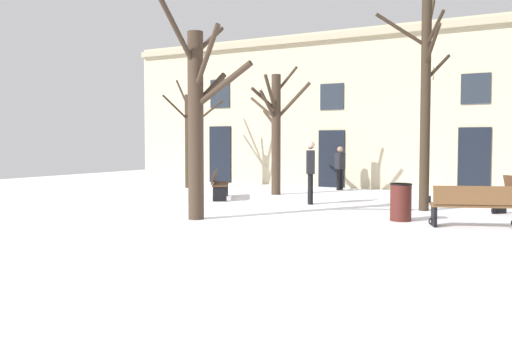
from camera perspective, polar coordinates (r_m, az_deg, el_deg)
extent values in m
plane|color=white|center=(14.61, -3.13, -4.02)|extent=(31.12, 31.12, 0.00)
cube|color=beige|center=(22.00, 8.64, 6.30)|extent=(19.45, 0.40, 6.10)
cube|color=tan|center=(22.10, 8.46, 13.60)|extent=(19.45, 0.30, 0.24)
cube|color=black|center=(24.25, -3.70, 1.72)|extent=(1.09, 0.08, 2.45)
cube|color=#262D38|center=(24.33, -3.72, 7.96)|extent=(0.98, 0.06, 1.24)
cube|color=black|center=(21.86, 7.79, 1.26)|extent=(1.07, 0.08, 2.23)
cube|color=#262D38|center=(21.91, 7.83, 7.60)|extent=(0.96, 0.06, 1.01)
cube|color=black|center=(20.51, 21.56, 1.02)|extent=(1.07, 0.08, 2.28)
cube|color=#262D38|center=(20.58, 21.70, 7.90)|extent=(0.97, 0.06, 1.04)
cylinder|color=#382B1E|center=(15.00, 17.05, 6.55)|extent=(0.25, 0.25, 5.49)
cylinder|color=#382B1E|center=(15.66, 17.51, 14.73)|extent=(0.10, 0.80, 1.12)
cylinder|color=#382B1E|center=(15.78, 18.21, 10.09)|extent=(0.39, 1.52, 0.87)
cylinder|color=#382B1E|center=(14.81, 17.92, 13.71)|extent=(0.65, 0.84, 0.78)
cylinder|color=#382B1E|center=(14.44, 17.72, 12.27)|extent=(0.68, 1.42, 0.78)
cylinder|color=#382B1E|center=(15.08, 14.74, 13.86)|extent=(1.22, 0.72, 0.89)
cylinder|color=#382B1E|center=(21.58, -6.95, 3.05)|extent=(0.29, 0.29, 3.60)
cylinder|color=#382B1E|center=(21.73, -5.30, 7.75)|extent=(1.04, 0.96, 0.96)
cylinder|color=#382B1E|center=(21.33, -8.26, 6.45)|extent=(0.51, 1.09, 0.97)
cylinder|color=#382B1E|center=(22.17, -6.82, 8.05)|extent=(0.61, 1.00, 1.52)
cylinder|color=#382B1E|center=(21.87, -5.95, 6.43)|extent=(0.43, 0.96, 1.27)
cylinder|color=#382B1E|center=(22.06, -7.59, 7.87)|extent=(0.94, 0.48, 1.18)
cylinder|color=#382B1E|center=(21.60, -5.20, 5.85)|extent=(1.18, 0.86, 1.14)
cylinder|color=#423326|center=(12.82, -6.23, 4.62)|extent=(0.36, 0.36, 4.30)
cylinder|color=#423326|center=(12.39, -5.15, 11.46)|extent=(1.17, 0.78, 1.34)
cylinder|color=#423326|center=(12.65, -8.08, 13.96)|extent=(0.28, 1.20, 1.49)
cylinder|color=#423326|center=(12.48, -3.48, 8.81)|extent=(1.53, 0.16, 1.02)
cylinder|color=#423326|center=(13.03, -4.75, 8.34)|extent=(0.54, 0.79, 0.84)
cylinder|color=#423326|center=(13.44, -4.87, 13.24)|extent=(0.16, 1.11, 0.83)
cylinder|color=#423326|center=(18.66, 2.08, 3.75)|extent=(0.31, 0.31, 4.04)
cylinder|color=#423326|center=(19.32, 0.78, 6.46)|extent=(1.43, 0.81, 0.88)
cylinder|color=#423326|center=(18.38, 1.54, 7.88)|extent=(0.12, 0.87, 1.28)
cylinder|color=#423326|center=(18.55, 3.81, 7.19)|extent=(1.24, 0.34, 1.27)
cylinder|color=#423326|center=(18.40, 1.29, 6.67)|extent=(0.29, 0.87, 1.06)
cylinder|color=#423326|center=(18.42, 0.85, 7.39)|extent=(0.55, 1.00, 0.77)
cylinder|color=#423326|center=(19.12, 1.45, 5.40)|extent=(0.88, 0.71, 0.65)
cylinder|color=#423326|center=(18.86, 3.16, 9.36)|extent=(0.66, 0.58, 0.94)
cylinder|color=black|center=(16.94, 17.31, 2.90)|extent=(0.10, 0.10, 3.58)
cylinder|color=black|center=(17.03, 17.22, -2.80)|extent=(0.22, 0.22, 0.20)
cube|color=beige|center=(17.05, 17.42, 9.53)|extent=(0.24, 0.24, 0.36)
cone|color=black|center=(17.07, 17.43, 10.13)|extent=(0.30, 0.30, 0.14)
cylinder|color=#4C1E19|center=(12.98, 14.69, -3.18)|extent=(0.48, 0.48, 0.82)
torus|color=black|center=(12.94, 14.71, -1.31)|extent=(0.50, 0.50, 0.04)
cube|color=black|center=(15.07, 23.78, -3.14)|extent=(0.33, 0.30, 0.48)
torus|color=black|center=(15.00, 23.26, -3.77)|extent=(0.13, 0.15, 0.17)
cube|color=#3D2819|center=(17.39, -3.65, -1.35)|extent=(1.29, 1.75, 0.05)
cube|color=#3D2819|center=(17.38, -4.34, -0.60)|extent=(1.01, 1.58, 0.37)
cube|color=black|center=(16.59, -3.76, -2.36)|extent=(0.38, 0.26, 0.46)
torus|color=black|center=(16.60, -3.15, -2.88)|extent=(0.11, 0.16, 0.17)
cube|color=black|center=(18.22, -3.54, -1.87)|extent=(0.38, 0.26, 0.46)
torus|color=black|center=(18.23, -2.98, -2.34)|extent=(0.11, 0.16, 0.17)
cube|color=brown|center=(12.53, 21.70, -3.34)|extent=(1.85, 1.08, 0.05)
cube|color=brown|center=(12.31, 21.95, -2.35)|extent=(1.72, 0.76, 0.39)
cube|color=black|center=(12.37, 17.87, -4.40)|extent=(0.20, 0.39, 0.45)
torus|color=black|center=(12.56, 17.72, -4.96)|extent=(0.17, 0.09, 0.17)
cylinder|color=black|center=(20.76, 8.78, -0.86)|extent=(0.14, 0.14, 0.77)
cylinder|color=black|center=(20.61, 8.49, -0.89)|extent=(0.14, 0.14, 0.77)
cube|color=black|center=(20.65, 8.65, 1.02)|extent=(0.31, 0.42, 0.60)
sphere|color=#9E755B|center=(20.64, 8.66, 2.22)|extent=(0.21, 0.21, 0.21)
cylinder|color=black|center=(16.02, 5.59, -1.83)|extent=(0.14, 0.14, 0.87)
cylinder|color=black|center=(15.84, 5.65, -1.88)|extent=(0.14, 0.14, 0.87)
cube|color=black|center=(15.88, 5.63, 0.92)|extent=(0.38, 0.44, 0.67)
sphere|color=beige|center=(15.87, 5.64, 2.67)|extent=(0.24, 0.24, 0.24)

